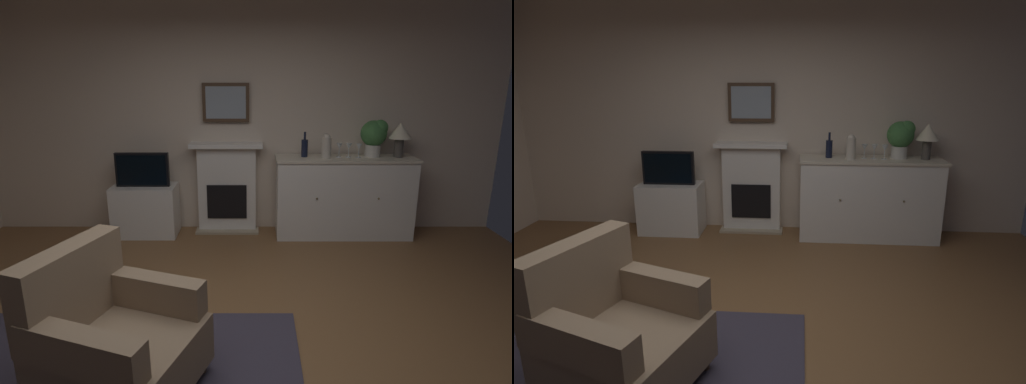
% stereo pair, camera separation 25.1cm
% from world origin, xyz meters
% --- Properties ---
extents(ground_plane, '(6.28, 5.31, 0.10)m').
position_xyz_m(ground_plane, '(0.00, 0.00, -0.05)').
color(ground_plane, brown).
rests_on(ground_plane, ground).
extents(wall_rear, '(6.28, 0.06, 2.79)m').
position_xyz_m(wall_rear, '(0.00, 2.63, 1.39)').
color(wall_rear, beige).
rests_on(wall_rear, ground_plane).
extents(fireplace_unit, '(0.87, 0.30, 1.10)m').
position_xyz_m(fireplace_unit, '(-0.18, 2.50, 0.55)').
color(fireplace_unit, white).
rests_on(fireplace_unit, ground_plane).
extents(framed_picture, '(0.55, 0.04, 0.45)m').
position_xyz_m(framed_picture, '(-0.18, 2.54, 1.57)').
color(framed_picture, '#473323').
extents(sideboard_cabinet, '(1.62, 0.49, 0.96)m').
position_xyz_m(sideboard_cabinet, '(1.22, 2.32, 0.48)').
color(sideboard_cabinet, white).
rests_on(sideboard_cabinet, ground_plane).
extents(table_lamp, '(0.26, 0.26, 0.40)m').
position_xyz_m(table_lamp, '(1.83, 2.32, 1.24)').
color(table_lamp, '#4C4742').
rests_on(table_lamp, sideboard_cabinet).
extents(wine_bottle, '(0.08, 0.08, 0.29)m').
position_xyz_m(wine_bottle, '(0.74, 2.36, 1.07)').
color(wine_bottle, black).
rests_on(wine_bottle, sideboard_cabinet).
extents(wine_glass_left, '(0.07, 0.07, 0.16)m').
position_xyz_m(wine_glass_left, '(1.14, 2.33, 1.08)').
color(wine_glass_left, silver).
rests_on(wine_glass_left, sideboard_cabinet).
extents(wine_glass_center, '(0.07, 0.07, 0.16)m').
position_xyz_m(wine_glass_center, '(1.25, 2.32, 1.08)').
color(wine_glass_center, silver).
rests_on(wine_glass_center, sideboard_cabinet).
extents(wine_glass_right, '(0.07, 0.07, 0.16)m').
position_xyz_m(wine_glass_right, '(1.36, 2.29, 1.08)').
color(wine_glass_right, silver).
rests_on(wine_glass_right, sideboard_cabinet).
extents(vase_decorative, '(0.11, 0.11, 0.28)m').
position_xyz_m(vase_decorative, '(0.98, 2.27, 1.10)').
color(vase_decorative, beige).
rests_on(vase_decorative, sideboard_cabinet).
extents(tv_cabinet, '(0.75, 0.42, 0.61)m').
position_xyz_m(tv_cabinet, '(-1.15, 2.34, 0.31)').
color(tv_cabinet, white).
rests_on(tv_cabinet, ground_plane).
extents(tv_set, '(0.62, 0.07, 0.40)m').
position_xyz_m(tv_set, '(-1.15, 2.31, 0.81)').
color(tv_set, black).
rests_on(tv_set, tv_cabinet).
extents(potted_plant_small, '(0.30, 0.30, 0.43)m').
position_xyz_m(potted_plant_small, '(1.55, 2.37, 1.21)').
color(potted_plant_small, beige).
rests_on(potted_plant_small, sideboard_cabinet).
extents(armchair, '(1.02, 0.98, 0.92)m').
position_xyz_m(armchair, '(-0.66, -0.31, 0.38)').
color(armchair, '#8C7259').
rests_on(armchair, ground_plane).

